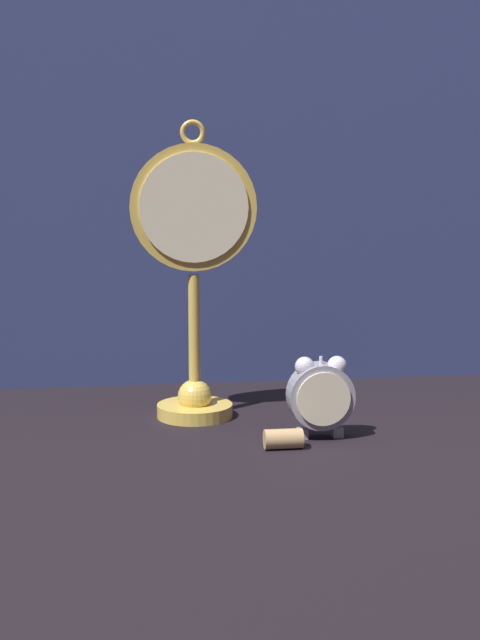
% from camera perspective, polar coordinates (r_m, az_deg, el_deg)
% --- Properties ---
extents(ground_plane, '(4.00, 4.00, 0.00)m').
position_cam_1_polar(ground_plane, '(0.99, 0.63, -8.12)').
color(ground_plane, black).
extents(fabric_backdrop_drape, '(1.72, 0.01, 0.77)m').
position_cam_1_polar(fabric_backdrop_drape, '(1.27, -1.53, 13.11)').
color(fabric_backdrop_drape, navy).
rests_on(fabric_backdrop_drape, ground_plane).
extents(pocket_watch_on_stand, '(0.15, 0.09, 0.36)m').
position_cam_1_polar(pocket_watch_on_stand, '(1.08, -2.98, 3.09)').
color(pocket_watch_on_stand, gold).
rests_on(pocket_watch_on_stand, ground_plane).
extents(alarm_clock_twin_bell, '(0.07, 0.03, 0.09)m').
position_cam_1_polar(alarm_clock_twin_bell, '(1.01, 5.18, -4.69)').
color(alarm_clock_twin_bell, gray).
rests_on(alarm_clock_twin_bell, ground_plane).
extents(wine_cork, '(0.04, 0.02, 0.02)m').
position_cam_1_polar(wine_cork, '(0.98, 2.79, -7.61)').
color(wine_cork, tan).
rests_on(wine_cork, ground_plane).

